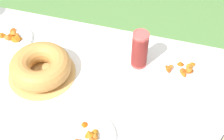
{
  "coord_description": "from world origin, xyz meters",
  "views": [
    {
      "loc": [
        0.26,
        -0.69,
        1.79
      ],
      "look_at": [
        0.02,
        0.14,
        0.78
      ],
      "focal_mm": 50.0,
      "sensor_mm": 36.0,
      "label": 1
    }
  ],
  "objects_px": {
    "snack_plate_right": "(11,38)",
    "snack_plate_far": "(182,73)",
    "cup_stack": "(140,50)",
    "bundt_cake": "(41,67)",
    "snack_plate_near": "(89,137)"
  },
  "relations": [
    {
      "from": "snack_plate_right",
      "to": "snack_plate_far",
      "type": "bearing_deg",
      "value": 0.35
    },
    {
      "from": "snack_plate_far",
      "to": "cup_stack",
      "type": "bearing_deg",
      "value": 176.97
    },
    {
      "from": "cup_stack",
      "to": "snack_plate_far",
      "type": "height_order",
      "value": "cup_stack"
    },
    {
      "from": "bundt_cake",
      "to": "snack_plate_right",
      "type": "height_order",
      "value": "bundt_cake"
    },
    {
      "from": "snack_plate_far",
      "to": "bundt_cake",
      "type": "bearing_deg",
      "value": -164.74
    },
    {
      "from": "cup_stack",
      "to": "snack_plate_near",
      "type": "height_order",
      "value": "cup_stack"
    },
    {
      "from": "cup_stack",
      "to": "snack_plate_near",
      "type": "relative_size",
      "value": 0.9
    },
    {
      "from": "cup_stack",
      "to": "snack_plate_near",
      "type": "bearing_deg",
      "value": -103.2
    },
    {
      "from": "snack_plate_far",
      "to": "snack_plate_right",
      "type": "bearing_deg",
      "value": -179.65
    },
    {
      "from": "snack_plate_right",
      "to": "snack_plate_far",
      "type": "distance_m",
      "value": 0.84
    },
    {
      "from": "snack_plate_near",
      "to": "snack_plate_far",
      "type": "bearing_deg",
      "value": 53.87
    },
    {
      "from": "cup_stack",
      "to": "snack_plate_right",
      "type": "height_order",
      "value": "cup_stack"
    },
    {
      "from": "cup_stack",
      "to": "snack_plate_near",
      "type": "xyz_separation_m",
      "value": [
        -0.1,
        -0.42,
        -0.08
      ]
    },
    {
      "from": "bundt_cake",
      "to": "snack_plate_far",
      "type": "distance_m",
      "value": 0.63
    },
    {
      "from": "snack_plate_right",
      "to": "snack_plate_near",
      "type": "bearing_deg",
      "value": -37.06
    }
  ]
}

